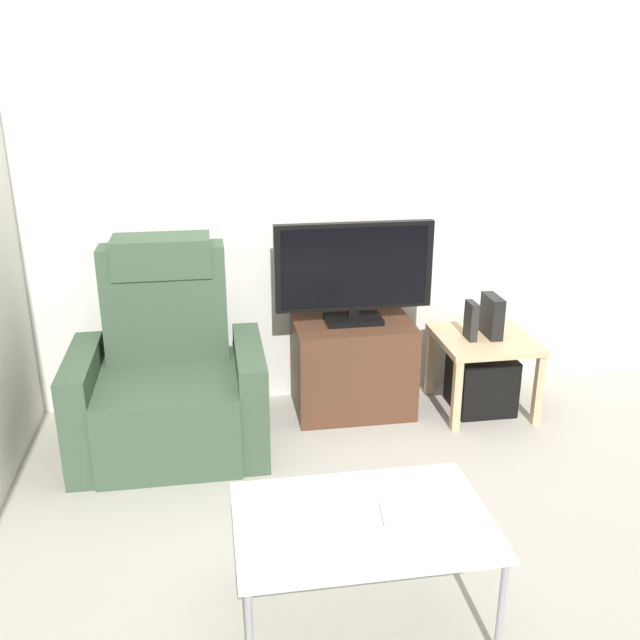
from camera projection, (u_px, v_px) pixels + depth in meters
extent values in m
plane|color=#9E998E|center=(400.00, 488.00, 3.37)|extent=(6.40, 6.40, 0.00)
cube|color=silver|center=(356.00, 180.00, 3.97)|extent=(6.40, 0.06, 2.60)
cube|color=#4C2D1E|center=(353.00, 367.00, 4.05)|extent=(0.67, 0.44, 0.54)
cube|color=black|center=(361.00, 364.00, 3.82)|extent=(0.62, 0.02, 0.02)
cube|color=black|center=(359.00, 355.00, 3.85)|extent=(0.34, 0.11, 0.04)
cube|color=black|center=(353.00, 319.00, 3.97)|extent=(0.32, 0.20, 0.03)
cube|color=black|center=(353.00, 312.00, 3.96)|extent=(0.06, 0.04, 0.05)
cube|color=black|center=(354.00, 266.00, 3.87)|extent=(0.89, 0.05, 0.49)
cube|color=black|center=(355.00, 268.00, 3.84)|extent=(0.82, 0.01, 0.44)
cube|color=#384C38|center=(170.00, 413.00, 3.65)|extent=(0.70, 0.72, 0.42)
cube|color=#384C38|center=(165.00, 302.00, 3.72)|extent=(0.64, 0.20, 0.62)
cube|color=#384C38|center=(162.00, 255.00, 3.65)|extent=(0.50, 0.26, 0.20)
cube|color=#384C38|center=(85.00, 407.00, 3.56)|extent=(0.14, 0.68, 0.56)
cube|color=#384C38|center=(251.00, 395.00, 3.69)|extent=(0.14, 0.68, 0.56)
cube|color=tan|center=(485.00, 339.00, 4.02)|extent=(0.54, 0.54, 0.04)
cube|color=tan|center=(457.00, 396.00, 3.84)|extent=(0.04, 0.04, 0.42)
cube|color=tan|center=(538.00, 390.00, 3.91)|extent=(0.04, 0.04, 0.42)
cube|color=tan|center=(430.00, 362.00, 4.28)|extent=(0.04, 0.04, 0.42)
cube|color=tan|center=(504.00, 357.00, 4.35)|extent=(0.04, 0.04, 0.42)
cube|color=black|center=(481.00, 382.00, 4.11)|extent=(0.33, 0.33, 0.33)
cube|color=#262626|center=(471.00, 321.00, 3.94)|extent=(0.04, 0.12, 0.22)
cube|color=black|center=(492.00, 316.00, 3.98)|extent=(0.07, 0.20, 0.24)
cube|color=#B2C6C1|center=(362.00, 521.00, 2.46)|extent=(0.90, 0.60, 0.02)
cylinder|color=gray|center=(250.00, 640.00, 2.22)|extent=(0.02, 0.02, 0.40)
cylinder|color=gray|center=(501.00, 609.00, 2.34)|extent=(0.02, 0.02, 0.40)
cylinder|color=gray|center=(240.00, 534.00, 2.72)|extent=(0.02, 0.02, 0.40)
cylinder|color=gray|center=(448.00, 514.00, 2.85)|extent=(0.02, 0.02, 0.40)
cube|color=#B7B7BC|center=(392.00, 515.00, 2.47)|extent=(0.09, 0.16, 0.01)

